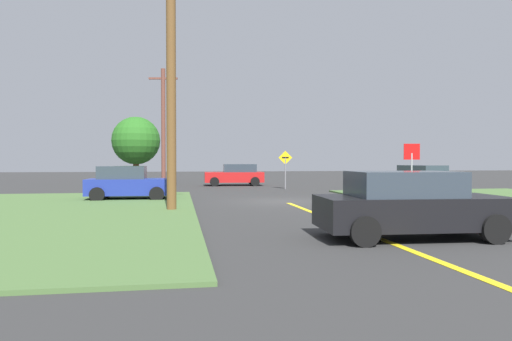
{
  "coord_description": "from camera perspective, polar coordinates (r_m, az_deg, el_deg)",
  "views": [
    {
      "loc": [
        -4.75,
        -20.83,
        1.88
      ],
      "look_at": [
        -0.88,
        2.46,
        1.38
      ],
      "focal_mm": 32.41,
      "sensor_mm": 36.0,
      "label": 1
    }
  ],
  "objects": [
    {
      "name": "oak_tree_left",
      "position": [
        38.89,
        -14.6,
        3.56
      ],
      "size": [
        3.89,
        3.89,
        5.46
      ],
      "color": "brown",
      "rests_on": "ground"
    },
    {
      "name": "direction_sign",
      "position": [
        30.58,
        3.64,
        0.65
      ],
      "size": [
        0.9,
        0.14,
        2.53
      ],
      "color": "slate",
      "rests_on": "ground"
    },
    {
      "name": "stop_sign",
      "position": [
        21.8,
        18.66,
        1.07
      ],
      "size": [
        0.71,
        0.16,
        2.64
      ],
      "rotation": [
        0.0,
        0.0,
        2.96
      ],
      "color": "#9EA0A8",
      "rests_on": "ground"
    },
    {
      "name": "car_on_crossroad",
      "position": [
        27.83,
        19.54,
        -1.06
      ],
      "size": [
        2.66,
        4.67,
        1.62
      ],
      "rotation": [
        0.0,
        0.0,
        1.77
      ],
      "color": "#196B33",
      "rests_on": "ground"
    },
    {
      "name": "car_approaching_junction",
      "position": [
        34.95,
        -2.56,
        -0.54
      ],
      "size": [
        4.47,
        2.25,
        1.62
      ],
      "rotation": [
        0.0,
        0.0,
        3.1
      ],
      "color": "red",
      "rests_on": "ground"
    },
    {
      "name": "utility_pole_mid",
      "position": [
        29.65,
        -11.37,
        5.24
      ],
      "size": [
        1.8,
        0.39,
        7.64
      ],
      "color": "brown",
      "rests_on": "ground"
    },
    {
      "name": "lane_stripe_center",
      "position": [
        13.8,
        10.86,
        -6.6
      ],
      "size": [
        0.2,
        14.0,
        0.01
      ],
      "primitive_type": "cube",
      "color": "yellow",
      "rests_on": "ground"
    },
    {
      "name": "utility_pole_near",
      "position": [
        17.6,
        -10.43,
        10.69
      ],
      "size": [
        1.8,
        0.37,
        9.39
      ],
      "color": "brown",
      "rests_on": "ground"
    },
    {
      "name": "car_behind_on_main_road",
      "position": [
        11.77,
        18.43,
        -4.06
      ],
      "size": [
        4.56,
        2.29,
        1.62
      ],
      "rotation": [
        0.0,
        0.0,
        -0.05
      ],
      "color": "black",
      "rests_on": "ground"
    },
    {
      "name": "ground_plane",
      "position": [
        21.44,
        3.41,
        -3.81
      ],
      "size": [
        120.0,
        120.0,
        0.0
      ],
      "primitive_type": "plane",
      "color": "#2E2E2E"
    },
    {
      "name": "grass_verge_left",
      "position": [
        17.78,
        -27.31,
        -4.85
      ],
      "size": [
        12.0,
        20.0,
        0.08
      ],
      "primitive_type": "cube",
      "color": "#466735",
      "rests_on": "ground"
    },
    {
      "name": "parked_car_near_building",
      "position": [
        22.76,
        -15.56,
        -1.54
      ],
      "size": [
        3.92,
        2.03,
        1.62
      ],
      "rotation": [
        0.0,
        0.0,
        -0.02
      ],
      "color": "navy",
      "rests_on": "ground"
    }
  ]
}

